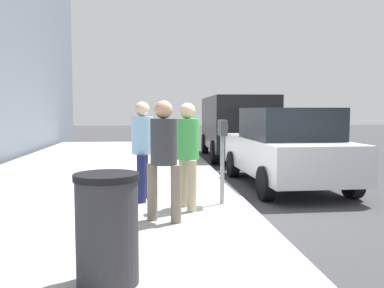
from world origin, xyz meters
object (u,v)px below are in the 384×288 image
object	(u,v)px
parking_meter	(222,144)
pedestrian_at_meter	(187,148)
parking_officer	(142,143)
parked_sedan_near	(286,147)
trash_bin	(107,229)
pedestrian_bystander	(164,151)
parked_van_far	(236,123)

from	to	relation	value
parking_meter	pedestrian_at_meter	xyz separation A→B (m)	(-0.31, 0.61, -0.04)
parking_officer	parked_sedan_near	distance (m)	3.65
trash_bin	parking_officer	bearing A→B (deg)	-3.93
pedestrian_bystander	trash_bin	size ratio (longest dim) A/B	1.69
parking_meter	trash_bin	distance (m)	3.51
parking_officer	trash_bin	xyz separation A→B (m)	(-3.50, 0.24, -0.50)
parked_sedan_near	parked_van_far	world-z (taller)	parked_van_far
parking_meter	pedestrian_at_meter	size ratio (longest dim) A/B	0.84
pedestrian_at_meter	parking_meter	bearing A→B (deg)	10.51
pedestrian_bystander	parking_officer	size ratio (longest dim) A/B	0.99
pedestrian_bystander	parked_sedan_near	xyz separation A→B (m)	(3.25, -2.82, -0.25)
parking_meter	parked_sedan_near	xyz separation A→B (m)	(2.23, -1.82, -0.27)
parking_officer	parked_van_far	xyz separation A→B (m)	(7.49, -3.15, 0.10)
parked_van_far	parking_meter	bearing A→B (deg)	167.04
parking_meter	pedestrian_bystander	world-z (taller)	pedestrian_bystander
pedestrian_at_meter	parked_sedan_near	world-z (taller)	pedestrian_at_meter
parking_meter	parked_van_far	bearing A→B (deg)	-12.96
pedestrian_at_meter	parking_officer	bearing A→B (deg)	118.88
pedestrian_at_meter	parked_van_far	xyz separation A→B (m)	(8.21, -2.43, 0.13)
pedestrian_at_meter	pedestrian_bystander	bearing A→B (deg)	-135.48
pedestrian_at_meter	parked_sedan_near	xyz separation A→B (m)	(2.54, -2.43, -0.24)
pedestrian_bystander	parked_sedan_near	distance (m)	4.31
parked_sedan_near	trash_bin	size ratio (longest dim) A/B	4.40
parked_sedan_near	trash_bin	xyz separation A→B (m)	(-5.33, 3.39, -0.24)
pedestrian_at_meter	parked_van_far	world-z (taller)	parked_van_far
parked_sedan_near	trash_bin	bearing A→B (deg)	147.52
parking_meter	pedestrian_bystander	xyz separation A→B (m)	(-1.02, 1.00, -0.02)
parked_van_far	trash_bin	bearing A→B (deg)	162.86
pedestrian_at_meter	pedestrian_bystander	xyz separation A→B (m)	(-0.71, 0.39, 0.02)
parked_van_far	trash_bin	world-z (taller)	parked_van_far
parked_van_far	pedestrian_at_meter	bearing A→B (deg)	163.52
parked_sedan_near	parked_van_far	size ratio (longest dim) A/B	0.84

